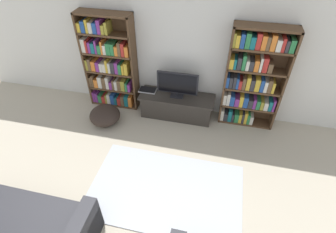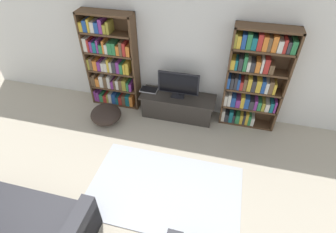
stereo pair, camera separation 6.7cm
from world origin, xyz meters
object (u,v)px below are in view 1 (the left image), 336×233
television (177,84)px  laptop (148,90)px  bookshelf_left (110,65)px  tv_stand (177,106)px  bookshelf_right (252,79)px  beanbag_ottoman (105,115)px

television → laptop: (-0.60, 0.06, -0.26)m
bookshelf_left → tv_stand: size_ratio=1.32×
bookshelf_right → tv_stand: bookshelf_right is taller
bookshelf_left → television: size_ratio=2.48×
bookshelf_right → tv_stand: size_ratio=1.32×
bookshelf_right → television: (-1.31, -0.12, -0.22)m
beanbag_ottoman → bookshelf_right: bearing=14.0°
laptop → beanbag_ottoman: laptop is taller
television → laptop: size_ratio=2.29×
bookshelf_right → laptop: bookshelf_right is taller
bookshelf_right → laptop: 1.97m
bookshelf_right → beanbag_ottoman: bookshelf_right is taller
bookshelf_right → television: 1.33m
bookshelf_right → tv_stand: bearing=-174.4°
bookshelf_right → laptop: (-1.91, -0.07, -0.48)m
laptop → beanbag_ottoman: size_ratio=0.58×
tv_stand → laptop: (-0.60, 0.06, 0.24)m
television → beanbag_ottoman: bearing=-158.0°
tv_stand → bookshelf_left: bearing=174.7°
bookshelf_left → bookshelf_right: same height
laptop → beanbag_ottoman: 0.97m
bookshelf_left → television: (1.37, -0.12, -0.17)m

